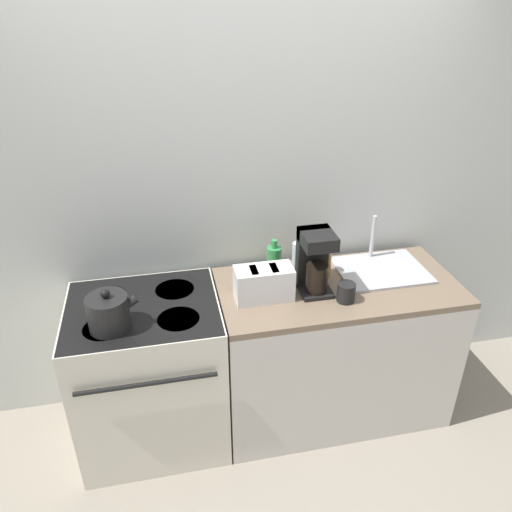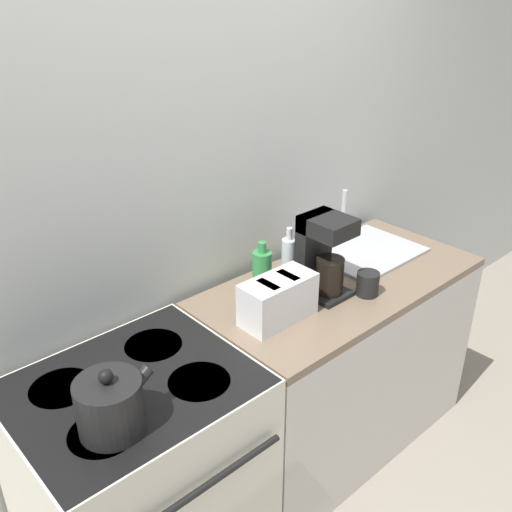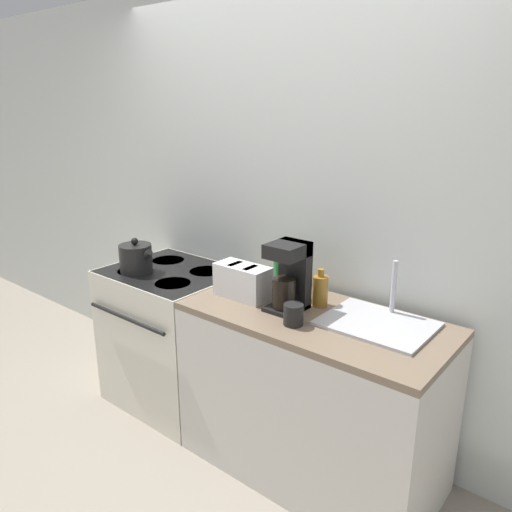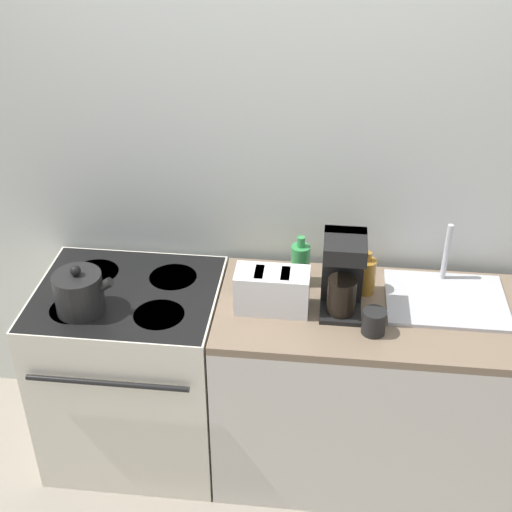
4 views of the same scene
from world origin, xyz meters
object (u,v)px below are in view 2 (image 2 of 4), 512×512
Objects in this scene: stove at (143,479)px; kettle at (111,405)px; bottle_amber at (314,257)px; bottle_clear at (289,261)px; cup_black at (368,284)px; coffee_maker at (322,254)px; toaster at (278,299)px; bottle_green at (262,271)px.

kettle is at bearing -135.16° from stove.
bottle_amber is 0.74× the size of bottle_clear.
stove is 8.76× the size of cup_black.
cup_black is at bearing -48.69° from coffee_maker.
stove is 3.59× the size of kettle.
coffee_maker is at bearing 6.57° from toaster.
bottle_green is at bearing 18.87° from kettle.
toaster is 0.30m from coffee_maker.
cup_black is (0.41, -0.12, -0.04)m from toaster.
stove is at bearing -171.56° from bottle_clear.
toaster is 1.32× the size of bottle_green.
bottle_amber is at bearing 12.69° from kettle.
kettle is 0.83× the size of toaster.
bottle_clear reaches higher than stove.
coffee_maker is 0.24m from cup_black.
bottle_clear is at bearing 8.44° from stove.
bottle_clear reaches higher than toaster.
cup_black is (0.31, -0.32, -0.05)m from bottle_green.
kettle is 1.19m from cup_black.
toaster is 1.14× the size of bottle_clear.
stove is at bearing 176.03° from toaster.
stove is 2.97× the size of toaster.
kettle is at bearing -161.13° from bottle_green.
bottle_amber is at bearing 51.82° from coffee_maker.
stove is 3.39× the size of bottle_clear.
bottle_clear is at bearing -13.19° from bottle_green.
kettle is 1.27× the size of bottle_amber.
toaster is 0.87× the size of coffee_maker.
coffee_maker is 1.77× the size of bottle_amber.
coffee_maker is 0.19m from bottle_amber.
bottle_clear is at bearing 122.40° from cup_black.
stove is 2.58× the size of coffee_maker.
kettle reaches higher than cup_black.
bottle_clear reaches higher than bottle_amber.
bottle_clear is 0.35m from cup_black.
bottle_amber is 1.92× the size of cup_black.
cup_black is (0.18, -0.29, -0.06)m from bottle_clear.
kettle is at bearing -164.92° from bottle_clear.
cup_black reaches higher than stove.
bottle_clear is (-0.05, 0.14, -0.07)m from coffee_maker.
coffee_maker reaches higher than stove.
bottle_green is (-0.18, 0.17, -0.08)m from coffee_maker.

